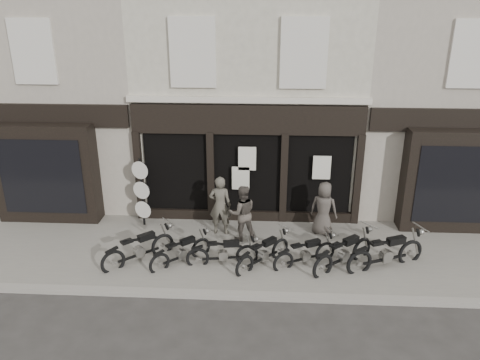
# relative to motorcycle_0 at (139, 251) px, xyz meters

# --- Properties ---
(ground_plane) EXTENTS (90.00, 90.00, 0.00)m
(ground_plane) POSITION_rel_motorcycle_0_xyz_m (2.83, -0.17, -0.42)
(ground_plane) COLOR #2D2B28
(ground_plane) RESTS_ON ground
(pavement) EXTENTS (30.00, 4.20, 0.12)m
(pavement) POSITION_rel_motorcycle_0_xyz_m (2.83, 0.73, -0.36)
(pavement) COLOR slate
(pavement) RESTS_ON ground_plane
(kerb) EXTENTS (30.00, 0.25, 0.13)m
(kerb) POSITION_rel_motorcycle_0_xyz_m (2.83, -1.42, -0.35)
(kerb) COLOR gray
(kerb) RESTS_ON ground_plane
(central_building) EXTENTS (7.30, 6.22, 8.34)m
(central_building) POSITION_rel_motorcycle_0_xyz_m (2.83, 5.78, 3.67)
(central_building) COLOR #BCB5A1
(central_building) RESTS_ON ground
(neighbour_left) EXTENTS (5.60, 6.73, 8.34)m
(neighbour_left) POSITION_rel_motorcycle_0_xyz_m (-3.52, 5.73, 3.62)
(neighbour_left) COLOR gray
(neighbour_left) RESTS_ON ground
(neighbour_right) EXTENTS (5.60, 6.73, 8.34)m
(neighbour_right) POSITION_rel_motorcycle_0_xyz_m (9.18, 5.73, 3.62)
(neighbour_right) COLOR gray
(neighbour_right) RESTS_ON ground
(motorcycle_0) EXTENTS (1.79, 1.64, 1.04)m
(motorcycle_0) POSITION_rel_motorcycle_0_xyz_m (0.00, 0.00, 0.00)
(motorcycle_0) COLOR black
(motorcycle_0) RESTS_ON ground
(motorcycle_1) EXTENTS (1.58, 1.47, 0.93)m
(motorcycle_1) POSITION_rel_motorcycle_0_xyz_m (1.16, -0.00, -0.05)
(motorcycle_1) COLOR black
(motorcycle_1) RESTS_ON ground
(motorcycle_2) EXTENTS (1.96, 0.64, 0.95)m
(motorcycle_2) POSITION_rel_motorcycle_0_xyz_m (2.31, -0.01, -0.04)
(motorcycle_2) COLOR black
(motorcycle_2) RESTS_ON ground
(motorcycle_3) EXTENTS (1.54, 1.58, 0.95)m
(motorcycle_3) POSITION_rel_motorcycle_0_xyz_m (3.39, 0.03, -0.04)
(motorcycle_3) COLOR black
(motorcycle_3) RESTS_ON ground
(motorcycle_4) EXTENTS (1.78, 1.14, 0.93)m
(motorcycle_4) POSITION_rel_motorcycle_0_xyz_m (4.52, 0.10, -0.05)
(motorcycle_4) COLOR black
(motorcycle_4) RESTS_ON ground
(motorcycle_5) EXTENTS (1.86, 1.63, 1.07)m
(motorcycle_5) POSITION_rel_motorcycle_0_xyz_m (5.54, 0.05, 0.01)
(motorcycle_5) COLOR black
(motorcycle_5) RESTS_ON ground
(motorcycle_6) EXTENTS (2.23, 1.24, 1.14)m
(motorcycle_6) POSITION_rel_motorcycle_0_xyz_m (6.67, 0.08, 0.04)
(motorcycle_6) COLOR black
(motorcycle_6) RESTS_ON ground
(man_left) EXTENTS (0.69, 0.47, 1.84)m
(man_left) POSITION_rel_motorcycle_0_xyz_m (2.06, 1.76, 0.63)
(man_left) COLOR #4C483E
(man_left) RESTS_ON pavement
(man_centre) EXTENTS (0.95, 0.81, 1.70)m
(man_centre) POSITION_rel_motorcycle_0_xyz_m (2.74, 1.41, 0.56)
(man_centre) COLOR #463F38
(man_centre) RESTS_ON pavement
(man_right) EXTENTS (0.95, 0.78, 1.67)m
(man_right) POSITION_rel_motorcycle_0_xyz_m (5.17, 1.87, 0.54)
(man_right) COLOR #413C36
(man_right) RESTS_ON pavement
(advert_sign_post) EXTENTS (0.55, 0.37, 2.33)m
(advert_sign_post) POSITION_rel_motorcycle_0_xyz_m (-0.42, 2.17, 0.72)
(advert_sign_post) COLOR black
(advert_sign_post) RESTS_ON ground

